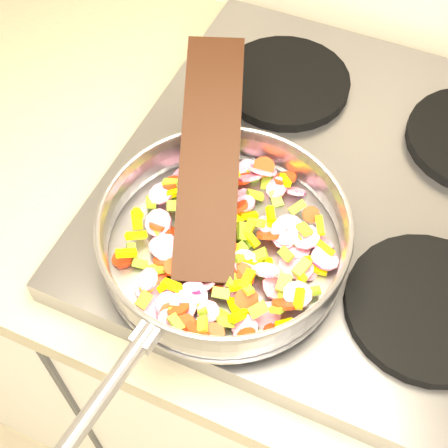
% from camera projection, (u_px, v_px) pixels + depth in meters
% --- Properties ---
extents(cooktop, '(0.60, 0.60, 0.04)m').
position_uv_depth(cooktop, '(344.00, 193.00, 0.84)').
color(cooktop, '#939399').
rests_on(cooktop, counter_top).
extents(grate_fl, '(0.19, 0.19, 0.02)m').
position_uv_depth(grate_fl, '(205.00, 225.00, 0.77)').
color(grate_fl, black).
rests_on(grate_fl, cooktop).
extents(grate_fr, '(0.19, 0.19, 0.02)m').
position_uv_depth(grate_fr, '(428.00, 307.00, 0.71)').
color(grate_fr, black).
rests_on(grate_fr, cooktop).
extents(grate_bl, '(0.19, 0.19, 0.02)m').
position_uv_depth(grate_bl, '(285.00, 82.00, 0.92)').
color(grate_bl, black).
rests_on(grate_bl, cooktop).
extents(saute_pan, '(0.33, 0.50, 0.06)m').
position_uv_depth(saute_pan, '(223.00, 236.00, 0.71)').
color(saute_pan, '#9E9EA5').
rests_on(saute_pan, grate_fl).
extents(vegetable_heap, '(0.26, 0.28, 0.05)m').
position_uv_depth(vegetable_heap, '(228.00, 247.00, 0.72)').
color(vegetable_heap, red).
rests_on(vegetable_heap, saute_pan).
extents(wooden_spatula, '(0.17, 0.30, 0.11)m').
position_uv_depth(wooden_spatula, '(210.00, 154.00, 0.74)').
color(wooden_spatula, black).
rests_on(wooden_spatula, saute_pan).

